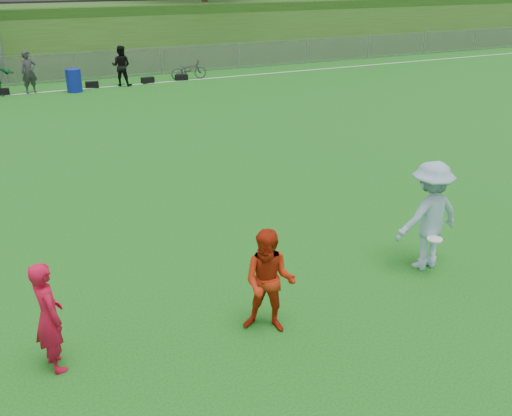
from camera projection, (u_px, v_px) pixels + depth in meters
ground at (290, 285)px, 9.20m from camera, size 120.00×120.00×0.00m
sideline_far at (85, 89)px, 24.14m from camera, size 60.00×0.10×0.01m
fence at (75, 66)px, 25.55m from camera, size 58.00×0.06×1.30m
berm at (43, 26)px, 34.36m from camera, size 120.00×18.00×3.00m
spectator_row at (8, 74)px, 22.65m from camera, size 9.08×0.97×1.69m
gear_bags at (109, 83)px, 24.59m from camera, size 8.12×0.38×0.26m
player_red_left at (49, 317)px, 7.05m from camera, size 0.47×0.61×1.50m
player_red_center at (269, 282)px, 7.79m from camera, size 0.94×0.91×1.53m
player_blue at (429, 216)px, 9.43m from camera, size 1.24×0.74×1.88m
frisbee at (435, 239)px, 9.25m from camera, size 0.26×0.26×0.02m
recycling_bin at (74, 81)px, 23.36m from camera, size 0.70×0.70×0.93m
bicycle at (189, 70)px, 26.02m from camera, size 1.69×0.72×0.86m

